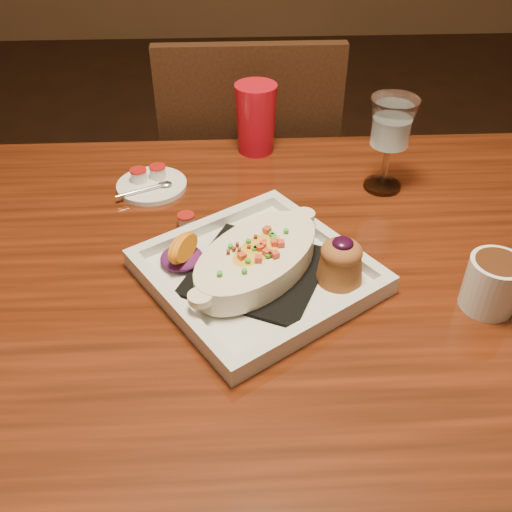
{
  "coord_description": "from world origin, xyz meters",
  "views": [
    {
      "loc": [
        -0.04,
        -0.65,
        1.31
      ],
      "look_at": [
        -0.01,
        0.03,
        0.77
      ],
      "focal_mm": 40.0,
      "sensor_mm": 36.0,
      "label": 1
    }
  ],
  "objects_px": {
    "chair_far": "(249,191)",
    "saucer": "(150,183)",
    "goblet": "(391,128)",
    "plate": "(263,265)",
    "coffee_mug": "(495,282)",
    "table": "(263,322)",
    "red_tumbler": "(256,119)"
  },
  "relations": [
    {
      "from": "chair_far",
      "to": "saucer",
      "type": "bearing_deg",
      "value": 61.99
    },
    {
      "from": "chair_far",
      "to": "saucer",
      "type": "height_order",
      "value": "chair_far"
    },
    {
      "from": "goblet",
      "to": "chair_far",
      "type": "bearing_deg",
      "value": 121.3
    },
    {
      "from": "plate",
      "to": "goblet",
      "type": "xyz_separation_m",
      "value": [
        0.24,
        0.25,
        0.09
      ]
    },
    {
      "from": "coffee_mug",
      "to": "table",
      "type": "bearing_deg",
      "value": 168.52
    },
    {
      "from": "plate",
      "to": "goblet",
      "type": "relative_size",
      "value": 2.34
    },
    {
      "from": "coffee_mug",
      "to": "red_tumbler",
      "type": "bearing_deg",
      "value": 124.92
    },
    {
      "from": "coffee_mug",
      "to": "red_tumbler",
      "type": "height_order",
      "value": "red_tumbler"
    },
    {
      "from": "saucer",
      "to": "goblet",
      "type": "bearing_deg",
      "value": -2.67
    },
    {
      "from": "coffee_mug",
      "to": "goblet",
      "type": "bearing_deg",
      "value": 106.11
    },
    {
      "from": "chair_far",
      "to": "plate",
      "type": "relative_size",
      "value": 2.3
    },
    {
      "from": "plate",
      "to": "red_tumbler",
      "type": "height_order",
      "value": "red_tumbler"
    },
    {
      "from": "plate",
      "to": "coffee_mug",
      "type": "distance_m",
      "value": 0.32
    },
    {
      "from": "plate",
      "to": "saucer",
      "type": "distance_m",
      "value": 0.33
    },
    {
      "from": "table",
      "to": "red_tumbler",
      "type": "xyz_separation_m",
      "value": [
        0.01,
        0.4,
        0.17
      ]
    },
    {
      "from": "table",
      "to": "coffee_mug",
      "type": "relative_size",
      "value": 14.1
    },
    {
      "from": "coffee_mug",
      "to": "red_tumbler",
      "type": "distance_m",
      "value": 0.57
    },
    {
      "from": "goblet",
      "to": "red_tumbler",
      "type": "bearing_deg",
      "value": 145.55
    },
    {
      "from": "table",
      "to": "saucer",
      "type": "height_order",
      "value": "saucer"
    },
    {
      "from": "chair_far",
      "to": "goblet",
      "type": "distance_m",
      "value": 0.58
    },
    {
      "from": "coffee_mug",
      "to": "chair_far",
      "type": "bearing_deg",
      "value": 116.15
    },
    {
      "from": "goblet",
      "to": "saucer",
      "type": "distance_m",
      "value": 0.44
    },
    {
      "from": "table",
      "to": "saucer",
      "type": "relative_size",
      "value": 11.64
    },
    {
      "from": "table",
      "to": "saucer",
      "type": "bearing_deg",
      "value": 126.29
    },
    {
      "from": "table",
      "to": "plate",
      "type": "distance_m",
      "value": 0.13
    },
    {
      "from": "table",
      "to": "goblet",
      "type": "xyz_separation_m",
      "value": [
        0.23,
        0.24,
        0.22
      ]
    },
    {
      "from": "table",
      "to": "coffee_mug",
      "type": "distance_m",
      "value": 0.35
    },
    {
      "from": "table",
      "to": "saucer",
      "type": "xyz_separation_m",
      "value": [
        -0.19,
        0.26,
        0.11
      ]
    },
    {
      "from": "red_tumbler",
      "to": "coffee_mug",
      "type": "bearing_deg",
      "value": -57.27
    },
    {
      "from": "plate",
      "to": "saucer",
      "type": "bearing_deg",
      "value": 91.99
    },
    {
      "from": "table",
      "to": "plate",
      "type": "bearing_deg",
      "value": -104.24
    },
    {
      "from": "saucer",
      "to": "red_tumbler",
      "type": "bearing_deg",
      "value": 33.89
    }
  ]
}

